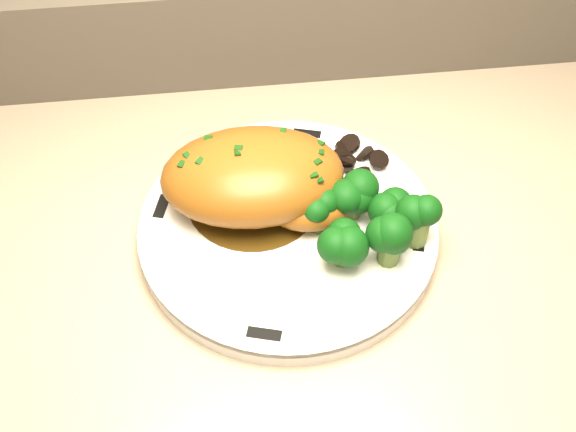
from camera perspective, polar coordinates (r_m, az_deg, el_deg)
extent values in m
cube|color=tan|center=(0.65, 2.17, -8.14)|extent=(2.02, 0.67, 0.03)
cube|color=#4C443A|center=(0.81, -0.95, 14.04)|extent=(2.02, 0.02, 0.12)
cylinder|color=white|center=(0.68, 0.00, -1.05)|extent=(0.29, 0.29, 0.02)
cube|color=black|center=(0.75, 1.50, 6.52)|extent=(0.03, 0.02, 0.00)
cube|color=black|center=(0.69, -9.93, 0.75)|extent=(0.02, 0.03, 0.00)
cube|color=black|center=(0.60, -1.89, -9.31)|extent=(0.03, 0.02, 0.00)
cube|color=black|center=(0.67, 10.31, -1.79)|extent=(0.02, 0.03, 0.00)
cylinder|color=#3D290B|center=(0.69, -2.72, 1.32)|extent=(0.13, 0.13, 0.00)
ellipsoid|color=#945419|center=(0.67, -2.82, 3.20)|extent=(0.17, 0.12, 0.07)
ellipsoid|color=#945419|center=(0.66, 1.66, 0.95)|extent=(0.08, 0.06, 0.04)
cube|color=#0F350B|center=(0.65, -7.43, 4.81)|extent=(0.01, 0.01, 0.00)
cube|color=#0F350B|center=(0.65, -5.67, 5.22)|extent=(0.01, 0.01, 0.00)
cube|color=#0F350B|center=(0.65, -3.87, 5.48)|extent=(0.01, 0.01, 0.00)
cube|color=#0F350B|center=(0.65, -2.06, 5.61)|extent=(0.01, 0.01, 0.00)
cube|color=#0F350B|center=(0.65, -0.25, 5.61)|extent=(0.01, 0.01, 0.00)
cube|color=#0F350B|center=(0.65, 1.54, 5.45)|extent=(0.01, 0.01, 0.00)
cylinder|color=black|center=(0.73, 6.09, 4.36)|extent=(0.02, 0.01, 0.01)
cylinder|color=black|center=(0.73, 5.73, 5.01)|extent=(0.02, 0.02, 0.01)
cylinder|color=black|center=(0.73, 4.97, 5.53)|extent=(0.02, 0.02, 0.01)
cylinder|color=black|center=(0.74, 3.92, 5.34)|extent=(0.02, 0.02, 0.01)
cylinder|color=black|center=(0.73, 2.84, 5.42)|extent=(0.02, 0.02, 0.01)
cylinder|color=black|center=(0.73, 1.91, 5.29)|extent=(0.02, 0.03, 0.01)
cylinder|color=black|center=(0.73, 1.29, 4.49)|extent=(0.03, 0.02, 0.01)
cylinder|color=black|center=(0.72, 1.14, 4.12)|extent=(0.02, 0.02, 0.00)
cylinder|color=black|center=(0.71, 1.49, 3.79)|extent=(0.03, 0.03, 0.01)
cylinder|color=black|center=(0.71, 2.27, 3.09)|extent=(0.03, 0.03, 0.02)
cylinder|color=black|center=(0.71, 3.34, 3.10)|extent=(0.03, 0.03, 0.01)
cylinder|color=black|center=(0.71, 4.48, 3.36)|extent=(0.03, 0.03, 0.01)
cylinder|color=black|center=(0.71, 5.40, 3.35)|extent=(0.03, 0.03, 0.01)
cylinder|color=black|center=(0.72, 6.00, 3.99)|extent=(0.03, 0.03, 0.01)
cylinder|color=#58712F|center=(0.66, 2.26, -0.06)|extent=(0.02, 0.02, 0.03)
sphere|color=black|center=(0.65, 2.31, 0.97)|extent=(0.03, 0.03, 0.03)
cylinder|color=#58712F|center=(0.67, 5.05, 0.95)|extent=(0.02, 0.02, 0.03)
sphere|color=black|center=(0.66, 5.16, 1.98)|extent=(0.03, 0.03, 0.03)
cylinder|color=#58712F|center=(0.67, 8.25, 0.10)|extent=(0.02, 0.02, 0.03)
sphere|color=black|center=(0.65, 8.42, 1.12)|extent=(0.03, 0.03, 0.03)
cylinder|color=#58712F|center=(0.64, 4.33, -2.70)|extent=(0.02, 0.02, 0.03)
sphere|color=black|center=(0.62, 4.43, -1.69)|extent=(0.03, 0.03, 0.03)
cylinder|color=#58712F|center=(0.64, 8.00, -2.75)|extent=(0.02, 0.02, 0.03)
sphere|color=black|center=(0.63, 8.17, -1.74)|extent=(0.03, 0.03, 0.03)
cylinder|color=#58712F|center=(0.66, 10.14, -1.30)|extent=(0.02, 0.02, 0.03)
sphere|color=black|center=(0.64, 10.36, -0.29)|extent=(0.03, 0.03, 0.03)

